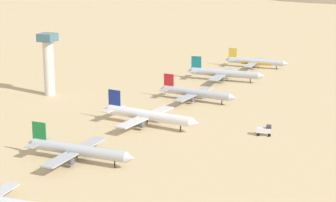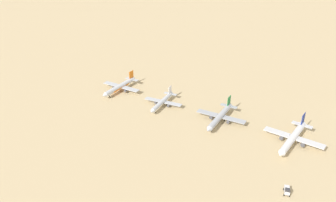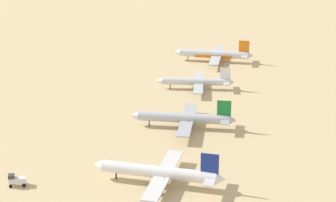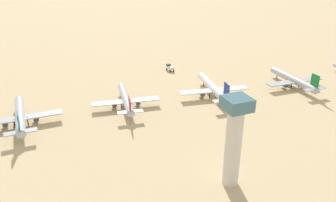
{
  "view_description": "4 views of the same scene",
  "coord_description": "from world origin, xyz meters",
  "px_view_note": "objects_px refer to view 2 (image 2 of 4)",
  "views": [
    {
      "loc": [
        94.34,
        -207.67,
        67.74
      ],
      "look_at": [
        3.58,
        14.51,
        6.65
      ],
      "focal_mm": 66.92,
      "sensor_mm": 36.0,
      "label": 1
    },
    {
      "loc": [
        179.13,
        13.56,
        110.14
      ],
      "look_at": [
        -2.47,
        -81.17,
        6.28
      ],
      "focal_mm": 36.99,
      "sensor_mm": 36.0,
      "label": 2
    },
    {
      "loc": [
        -18.36,
        182.98,
        98.54
      ],
      "look_at": [
        4.39,
        -59.78,
        4.47
      ],
      "focal_mm": 71.71,
      "sensor_mm": 36.0,
      "label": 3
    },
    {
      "loc": [
        -130.31,
        76.99,
        63.96
      ],
      "look_at": [
        -3.38,
        25.87,
        3.52
      ],
      "focal_mm": 35.78,
      "sensor_mm": 36.0,
      "label": 4
    }
  ],
  "objects_px": {
    "parked_jet_0": "(120,86)",
    "service_truck": "(287,190)",
    "parked_jet_3": "(293,137)",
    "parked_jet_1": "(163,102)",
    "parked_jet_2": "(220,116)"
  },
  "relations": [
    {
      "from": "parked_jet_2",
      "to": "service_truck",
      "type": "distance_m",
      "value": 69.32
    },
    {
      "from": "parked_jet_0",
      "to": "parked_jet_2",
      "type": "bearing_deg",
      "value": 84.0
    },
    {
      "from": "parked_jet_0",
      "to": "parked_jet_1",
      "type": "distance_m",
      "value": 39.77
    },
    {
      "from": "parked_jet_1",
      "to": "service_truck",
      "type": "relative_size",
      "value": 6.02
    },
    {
      "from": "parked_jet_0",
      "to": "service_truck",
      "type": "distance_m",
      "value": 143.06
    },
    {
      "from": "parked_jet_1",
      "to": "parked_jet_3",
      "type": "relative_size",
      "value": 0.79
    },
    {
      "from": "parked_jet_0",
      "to": "parked_jet_3",
      "type": "bearing_deg",
      "value": 84.12
    },
    {
      "from": "parked_jet_0",
      "to": "service_truck",
      "type": "height_order",
      "value": "parked_jet_0"
    },
    {
      "from": "service_truck",
      "to": "parked_jet_2",
      "type": "bearing_deg",
      "value": -134.11
    },
    {
      "from": "parked_jet_0",
      "to": "parked_jet_3",
      "type": "height_order",
      "value": "parked_jet_3"
    },
    {
      "from": "parked_jet_0",
      "to": "service_truck",
      "type": "bearing_deg",
      "value": 66.6
    },
    {
      "from": "parked_jet_2",
      "to": "parked_jet_3",
      "type": "height_order",
      "value": "parked_jet_3"
    },
    {
      "from": "parked_jet_3",
      "to": "parked_jet_2",
      "type": "bearing_deg",
      "value": -95.65
    },
    {
      "from": "parked_jet_3",
      "to": "service_truck",
      "type": "bearing_deg",
      "value": 6.49
    },
    {
      "from": "parked_jet_1",
      "to": "parked_jet_2",
      "type": "bearing_deg",
      "value": 87.13
    }
  ]
}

